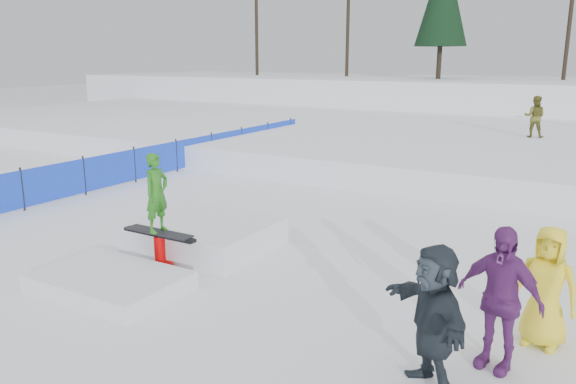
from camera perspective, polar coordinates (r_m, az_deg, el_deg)
The scene contains 9 objects.
ground at distance 10.29m, azimuth -8.12°, elevation -7.90°, with size 120.00×120.00×0.00m, color white.
snow_berm at distance 38.03m, azimuth 21.37°, elevation 8.80°, with size 60.00×14.00×2.40m, color white.
snow_midrise at distance 24.45m, azimuth 15.80°, elevation 5.19°, with size 50.00×18.00×0.80m, color white.
safety_fence at distance 19.10m, azimuth -11.26°, elevation 3.67°, with size 0.05×16.00×1.10m.
walker_olive at distance 23.06m, azimuth 23.77°, elevation 7.02°, with size 0.75×0.59×1.55m, color brown.
spectator_purple at distance 7.33m, azimuth 20.67°, elevation -10.07°, with size 1.07×0.45×1.82m, color #6B2A75.
spectator_yellow at distance 8.16m, azimuth 24.76°, elevation -8.76°, with size 0.80×0.52×1.64m, color yellow.
spectator_dark at distance 6.71m, azimuth 14.51°, elevation -12.23°, with size 1.61×0.51×1.74m, color #252E37.
jib_rail_feature at distance 10.89m, azimuth -10.80°, elevation -5.09°, with size 2.60×4.40×2.11m.
Camera 1 is at (6.03, -7.46, 3.74)m, focal length 35.00 mm.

